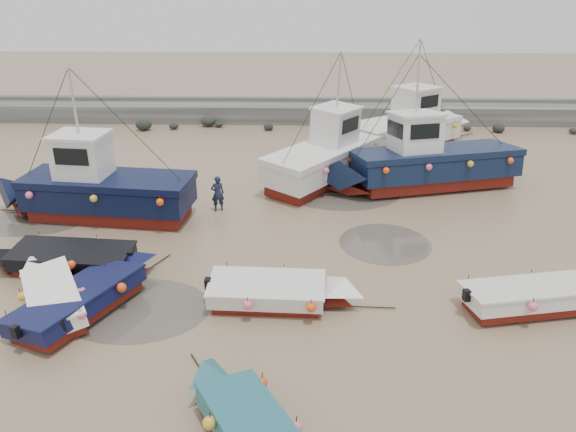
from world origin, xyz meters
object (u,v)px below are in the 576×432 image
object	(u,v)px
dinghy_3	(543,294)
dinghy_5	(279,290)
dinghy_1	(88,294)
cabin_boat_1	(329,154)
cabin_boat_0	(94,187)
cabin_boat_3	(411,127)
dinghy_0	(54,291)
cabin_boat_2	(423,162)
person	(219,210)
dinghy_2	(242,419)
dinghy_4	(62,256)

from	to	relation	value
dinghy_3	dinghy_5	distance (m)	8.09
dinghy_1	cabin_boat_1	bearing A→B (deg)	82.09
cabin_boat_0	cabin_boat_3	size ratio (longest dim) A/B	1.15
cabin_boat_0	cabin_boat_3	bearing A→B (deg)	-48.84
dinghy_0	dinghy_5	size ratio (longest dim) A/B	0.95
dinghy_0	cabin_boat_1	world-z (taller)	cabin_boat_1
dinghy_3	cabin_boat_2	distance (m)	10.87
cabin_boat_0	person	distance (m)	5.27
cabin_boat_2	cabin_boat_3	size ratio (longest dim) A/B	1.26
dinghy_1	cabin_boat_0	xyz separation A→B (m)	(-2.20, 7.14, 0.80)
dinghy_1	cabin_boat_2	xyz separation A→B (m)	(12.22, 11.10, 0.77)
dinghy_0	cabin_boat_2	distance (m)	17.29
dinghy_2	dinghy_4	distance (m)	10.36
dinghy_2	cabin_boat_3	world-z (taller)	cabin_boat_3
cabin_boat_3	dinghy_2	bearing A→B (deg)	-55.46
dinghy_1	dinghy_3	size ratio (longest dim) A/B	0.97
dinghy_5	cabin_boat_1	xyz separation A→B (m)	(1.97, 11.77, 0.79)
dinghy_2	cabin_boat_2	distance (m)	17.65
dinghy_3	cabin_boat_1	size ratio (longest dim) A/B	0.72
dinghy_2	cabin_boat_2	size ratio (longest dim) A/B	0.45
cabin_boat_3	person	xyz separation A→B (m)	(-9.93, -9.59, -1.34)
dinghy_3	cabin_boat_2	size ratio (longest dim) A/B	0.58
cabin_boat_2	person	bearing A→B (deg)	93.37
dinghy_1	cabin_boat_0	size ratio (longest dim) A/B	0.62
dinghy_1	dinghy_4	world-z (taller)	same
dinghy_0	dinghy_2	xyz separation A→B (m)	(6.38, -5.24, 0.01)
dinghy_1	dinghy_5	size ratio (longest dim) A/B	1.06
person	cabin_boat_3	bearing A→B (deg)	-156.07
cabin_boat_0	cabin_boat_1	xyz separation A→B (m)	(9.98, 5.03, -0.00)
dinghy_1	cabin_boat_3	size ratio (longest dim) A/B	0.71
dinghy_5	cabin_boat_3	size ratio (longest dim) A/B	0.67
dinghy_4	dinghy_0	bearing A→B (deg)	-159.48
cabin_boat_0	cabin_boat_2	world-z (taller)	same
dinghy_2	dinghy_3	distance (m)	10.25
dinghy_5	cabin_boat_0	bearing A→B (deg)	-127.70
dinghy_5	cabin_boat_1	distance (m)	11.96
dinghy_2	cabin_boat_3	bearing A→B (deg)	41.13
person	dinghy_4	bearing A→B (deg)	29.85
dinghy_1	cabin_boat_3	distance (m)	21.74
dinghy_2	dinghy_5	distance (m)	5.54
cabin_boat_3	cabin_boat_2	bearing A→B (deg)	-41.87
dinghy_4	dinghy_5	distance (m)	7.89
cabin_boat_3	dinghy_4	bearing A→B (deg)	-81.11
dinghy_3	cabin_boat_3	world-z (taller)	cabin_boat_3
dinghy_1	dinghy_5	world-z (taller)	same
dinghy_0	dinghy_5	xyz separation A→B (m)	(6.95, 0.27, 0.00)
dinghy_3	dinghy_5	size ratio (longest dim) A/B	1.09
dinghy_0	dinghy_2	distance (m)	8.26
dinghy_4	cabin_boat_3	bearing A→B (deg)	-39.34
dinghy_1	person	distance (m)	8.49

